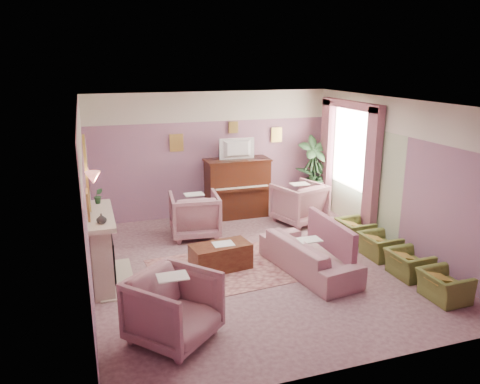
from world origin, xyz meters
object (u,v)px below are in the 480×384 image
object	(u,v)px
floral_armchair_left	(195,213)
olive_chair_a	(444,282)
sofa	(309,249)
floral_armchair_right	(299,201)
olive_chair_c	(379,242)
olive_chair_d	(355,227)
floral_armchair_front	(174,305)
olive_chair_b	(409,260)
side_table	(312,195)
piano	(237,188)
television	(238,147)
coffee_table	(221,257)

from	to	relation	value
floral_armchair_left	olive_chair_a	bearing A→B (deg)	-52.16
sofa	floral_armchair_right	size ratio (longest dim) A/B	2.02
olive_chair_c	floral_armchair_right	bearing A→B (deg)	104.53
olive_chair_c	olive_chair_d	size ratio (longest dim) A/B	1.00
floral_armchair_front	olive_chair_b	xyz separation A→B (m)	(3.99, 0.59, -0.20)
sofa	floral_armchair_front	distance (m)	2.83
olive_chair_c	floral_armchair_front	bearing A→B (deg)	-160.58
sofa	side_table	bearing A→B (deg)	62.16
olive_chair_a	piano	bearing A→B (deg)	109.88
olive_chair_c	side_table	xyz separation A→B (m)	(0.15, 2.96, 0.06)
piano	floral_armchair_front	bearing A→B (deg)	-117.21
olive_chair_a	floral_armchair_right	bearing A→B (deg)	98.41
sofa	olive_chair_c	size ratio (longest dim) A/B	2.98
floral_armchair_front	olive_chair_b	distance (m)	4.04
olive_chair_d	floral_armchair_right	bearing A→B (deg)	112.56
television	side_table	size ratio (longest dim) A/B	1.14
piano	floral_armchair_front	xyz separation A→B (m)	(-2.30, -4.47, -0.16)
piano	olive_chair_c	size ratio (longest dim) A/B	2.09
olive_chair_d	floral_armchair_front	bearing A→B (deg)	-150.84
piano	television	world-z (taller)	television
floral_armchair_right	olive_chair_c	size ratio (longest dim) A/B	1.47
piano	floral_armchair_left	bearing A→B (deg)	-142.09
floral_armchair_left	olive_chair_a	distance (m)	4.75
floral_armchair_front	olive_chair_a	distance (m)	4.01
floral_armchair_front	olive_chair_d	world-z (taller)	floral_armchair_front
television	olive_chair_d	world-z (taller)	television
side_table	floral_armchair_front	bearing A→B (deg)	-133.55
floral_armchair_right	side_table	size ratio (longest dim) A/B	1.41
piano	olive_chair_d	bearing A→B (deg)	-52.79
piano	coffee_table	world-z (taller)	piano
floral_armchair_front	side_table	xyz separation A→B (m)	(4.15, 4.36, -0.14)
olive_chair_a	sofa	bearing A→B (deg)	134.22
olive_chair_a	floral_armchair_left	bearing A→B (deg)	127.84
floral_armchair_left	olive_chair_b	distance (m)	4.14
coffee_table	olive_chair_c	xyz separation A→B (m)	(2.86, -0.43, 0.07)
television	olive_chair_d	bearing A→B (deg)	-52.17
coffee_table	olive_chair_d	size ratio (longest dim) A/B	1.49
floral_armchair_front	olive_chair_b	world-z (taller)	floral_armchair_front
floral_armchair_left	floral_armchair_right	world-z (taller)	same
sofa	side_table	size ratio (longest dim) A/B	2.86
olive_chair_c	olive_chair_d	distance (m)	0.82
television	floral_armchair_front	world-z (taller)	television
television	floral_armchair_left	size ratio (longest dim) A/B	0.81
television	floral_armchair_front	xyz separation A→B (m)	(-2.30, -4.42, -1.11)
olive_chair_b	olive_chair_d	xyz separation A→B (m)	(0.00, 1.64, 0.00)
coffee_table	floral_armchair_front	world-z (taller)	floral_armchair_front
coffee_table	floral_armchair_front	xyz separation A→B (m)	(-1.14, -1.84, 0.27)
sofa	olive_chair_a	world-z (taller)	sofa
television	floral_armchair_front	bearing A→B (deg)	-117.48
sofa	side_table	xyz separation A→B (m)	(1.63, 3.08, -0.05)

